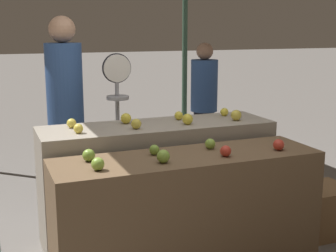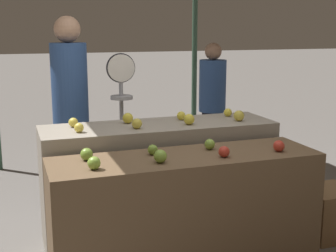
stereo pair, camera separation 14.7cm
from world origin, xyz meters
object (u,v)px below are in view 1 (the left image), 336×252
(wooden_crate_side, at_px, (324,210))
(person_customer_left, at_px, (204,97))
(produce_scale, at_px, (118,100))
(person_vendor_at_scale, at_px, (65,100))

(wooden_crate_side, bearing_deg, person_customer_left, 93.22)
(produce_scale, height_order, person_vendor_at_scale, person_vendor_at_scale)
(produce_scale, bearing_deg, wooden_crate_side, -34.52)
(produce_scale, distance_m, person_vendor_at_scale, 0.50)
(produce_scale, xyz_separation_m, wooden_crate_side, (1.50, -1.03, -0.87))
(person_customer_left, distance_m, wooden_crate_side, 2.21)
(person_vendor_at_scale, xyz_separation_m, person_customer_left, (1.80, 0.81, -0.18))
(produce_scale, distance_m, person_customer_left, 1.76)
(wooden_crate_side, bearing_deg, produce_scale, 145.48)
(person_vendor_at_scale, relative_size, wooden_crate_side, 4.46)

